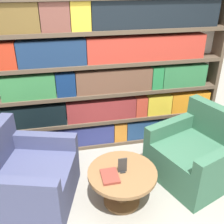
{
  "coord_description": "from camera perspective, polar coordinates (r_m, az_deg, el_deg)",
  "views": [
    {
      "loc": [
        -0.53,
        -1.81,
        2.26
      ],
      "look_at": [
        0.02,
        0.8,
        0.86
      ],
      "focal_mm": 42.0,
      "sensor_mm": 36.0,
      "label": 1
    }
  ],
  "objects": [
    {
      "name": "armchair_right",
      "position": [
        3.41,
        17.79,
        -9.02
      ],
      "size": [
        1.12,
        1.14,
        0.86
      ],
      "rotation": [
        0.0,
        0.0,
        -1.21
      ],
      "color": "#336047",
      "rests_on": "ground_plane"
    },
    {
      "name": "armchair_left",
      "position": [
        3.07,
        -17.79,
        -13.66
      ],
      "size": [
        1.08,
        1.1,
        0.86
      ],
      "rotation": [
        0.0,
        0.0,
        1.28
      ],
      "color": "#42476B",
      "rests_on": "ground_plane"
    },
    {
      "name": "coffee_table",
      "position": [
        2.91,
        2.21,
        -14.64
      ],
      "size": [
        0.74,
        0.74,
        0.42
      ],
      "color": "brown",
      "rests_on": "ground_plane"
    },
    {
      "name": "stray_book",
      "position": [
        2.75,
        -0.46,
        -13.79
      ],
      "size": [
        0.18,
        0.23,
        0.03
      ],
      "color": "brown",
      "rests_on": "coffee_table"
    },
    {
      "name": "ground_plane",
      "position": [
        2.94,
        3.08,
        -22.54
      ],
      "size": [
        14.0,
        14.0,
        0.0
      ],
      "primitive_type": "plane",
      "color": "gray"
    },
    {
      "name": "table_sign",
      "position": [
        2.78,
        2.29,
        -11.67
      ],
      "size": [
        0.09,
        0.06,
        0.17
      ],
      "color": "black",
      "rests_on": "coffee_table"
    },
    {
      "name": "bookshelf",
      "position": [
        3.57,
        -1.9,
        7.38
      ],
      "size": [
        3.4,
        0.3,
        2.05
      ],
      "color": "silver",
      "rests_on": "ground_plane"
    }
  ]
}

